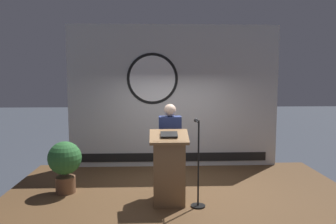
% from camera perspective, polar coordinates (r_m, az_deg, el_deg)
% --- Properties ---
extents(ground_plane, '(40.00, 40.00, 0.00)m').
position_cam_1_polar(ground_plane, '(6.47, 1.95, -16.01)').
color(ground_plane, '#383D47').
extents(stage_platform, '(6.40, 4.00, 0.30)m').
position_cam_1_polar(stage_platform, '(6.41, 1.95, -14.77)').
color(stage_platform, brown).
rests_on(stage_platform, ground).
extents(banner_display, '(4.91, 0.12, 3.32)m').
position_cam_1_polar(banner_display, '(7.85, 0.89, 2.62)').
color(banner_display, silver).
rests_on(banner_display, stage_platform).
extents(podium, '(0.64, 0.49, 1.24)m').
position_cam_1_polar(podium, '(5.65, 0.17, -9.71)').
color(podium, olive).
rests_on(podium, stage_platform).
extents(speaker_person, '(0.40, 0.26, 1.64)m').
position_cam_1_polar(speaker_person, '(6.05, 0.34, -6.25)').
color(speaker_person, black).
rests_on(speaker_person, stage_platform).
extents(microphone_stand, '(0.24, 0.54, 1.44)m').
position_cam_1_polar(microphone_stand, '(5.62, 5.11, -10.81)').
color(microphone_stand, black).
rests_on(microphone_stand, stage_platform).
extents(potted_plant, '(0.61, 0.61, 0.95)m').
position_cam_1_polar(potted_plant, '(6.46, -17.18, -8.14)').
color(potted_plant, brown).
rests_on(potted_plant, stage_platform).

